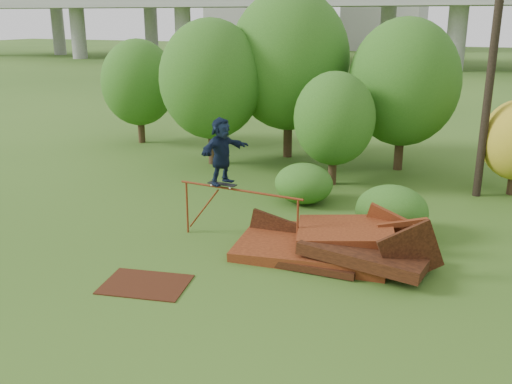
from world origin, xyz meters
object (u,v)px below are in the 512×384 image
at_px(skater, 222,151).
at_px(flat_plate, 145,284).
at_px(utility_pole, 494,44).
at_px(scrap_pile, 334,246).

height_order(skater, flat_plate, skater).
height_order(skater, utility_pole, utility_pole).
xyz_separation_m(scrap_pile, flat_plate, (-3.73, -3.30, -0.32)).
xyz_separation_m(scrap_pile, skater, (-3.29, 0.05, 2.28)).
xyz_separation_m(skater, utility_pole, (6.56, 7.28, 2.65)).
bearing_deg(flat_plate, scrap_pile, 41.49).
bearing_deg(skater, utility_pole, -23.28).
relative_size(scrap_pile, flat_plate, 2.75).
height_order(scrap_pile, skater, skater).
height_order(scrap_pile, flat_plate, scrap_pile).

